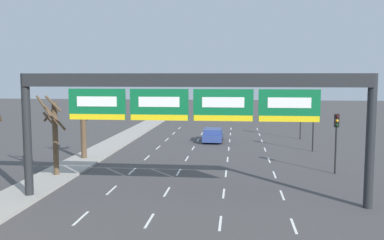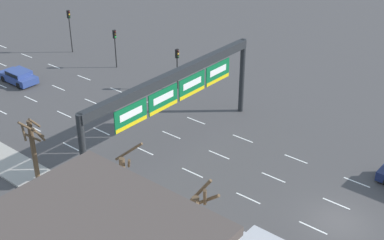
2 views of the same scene
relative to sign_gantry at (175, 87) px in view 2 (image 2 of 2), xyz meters
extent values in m
plane|color=#474444|center=(0.00, -14.05, -5.58)|extent=(220.00, 220.00, 0.00)
cube|color=white|center=(-4.95, -8.05, -5.58)|extent=(0.12, 2.00, 0.01)
cube|color=white|center=(-4.95, -3.05, -5.58)|extent=(0.12, 2.00, 0.01)
cube|color=white|center=(-4.95, 1.95, -5.58)|extent=(0.12, 2.00, 0.01)
cube|color=white|center=(-4.95, 6.95, -5.58)|extent=(0.12, 2.00, 0.01)
cube|color=white|center=(-4.95, 11.95, -5.58)|extent=(0.12, 2.00, 0.01)
cube|color=white|center=(-4.95, 16.95, -5.58)|extent=(0.12, 2.00, 0.01)
cube|color=white|center=(-1.65, -13.05, -5.58)|extent=(0.12, 2.00, 0.01)
cube|color=white|center=(-1.65, -8.05, -5.58)|extent=(0.12, 2.00, 0.01)
cube|color=white|center=(-1.65, -3.05, -5.58)|extent=(0.12, 2.00, 0.01)
cube|color=white|center=(-1.65, 1.95, -5.58)|extent=(0.12, 2.00, 0.01)
cube|color=white|center=(-1.65, 6.95, -5.58)|extent=(0.12, 2.00, 0.01)
cube|color=white|center=(-1.65, 11.95, -5.58)|extent=(0.12, 2.00, 0.01)
cube|color=white|center=(-1.65, 16.95, -5.58)|extent=(0.12, 2.00, 0.01)
cube|color=white|center=(-1.65, 21.95, -5.58)|extent=(0.12, 2.00, 0.01)
cube|color=white|center=(1.65, -13.05, -5.58)|extent=(0.12, 2.00, 0.01)
cube|color=white|center=(1.65, -8.05, -5.58)|extent=(0.12, 2.00, 0.01)
cube|color=white|center=(1.65, -3.05, -5.58)|extent=(0.12, 2.00, 0.01)
cube|color=white|center=(1.65, 1.95, -5.58)|extent=(0.12, 2.00, 0.01)
cube|color=white|center=(1.65, 6.95, -5.58)|extent=(0.12, 2.00, 0.01)
cube|color=white|center=(1.65, 11.95, -5.58)|extent=(0.12, 2.00, 0.01)
cube|color=white|center=(1.65, 16.95, -5.58)|extent=(0.12, 2.00, 0.01)
cube|color=white|center=(1.65, 21.95, -5.58)|extent=(0.12, 2.00, 0.01)
cube|color=white|center=(1.65, 26.95, -5.58)|extent=(0.12, 2.00, 0.01)
cube|color=white|center=(4.95, -13.05, -5.58)|extent=(0.12, 2.00, 0.01)
cube|color=white|center=(4.95, -8.05, -5.58)|extent=(0.12, 2.00, 0.01)
cube|color=white|center=(4.95, -3.05, -5.58)|extent=(0.12, 2.00, 0.01)
cube|color=white|center=(4.95, 1.95, -5.58)|extent=(0.12, 2.00, 0.01)
cube|color=white|center=(4.95, 6.95, -5.58)|extent=(0.12, 2.00, 0.01)
cube|color=white|center=(4.95, 11.95, -5.58)|extent=(0.12, 2.00, 0.01)
cube|color=white|center=(4.95, 16.95, -5.58)|extent=(0.12, 2.00, 0.01)
cube|color=white|center=(4.95, 21.95, -5.58)|extent=(0.12, 2.00, 0.01)
cube|color=white|center=(4.95, 26.95, -5.58)|extent=(0.12, 2.00, 0.01)
cube|color=white|center=(4.95, 31.95, -5.58)|extent=(0.12, 2.00, 0.01)
cylinder|color=#232628|center=(-9.05, 0.05, -2.16)|extent=(0.46, 0.46, 6.84)
cylinder|color=#232628|center=(9.05, 0.05, -2.16)|extent=(0.46, 0.46, 6.84)
cube|color=#232628|center=(0.00, 0.05, 0.91)|extent=(18.10, 0.60, 0.70)
cube|color=#0C6033|center=(-4.96, -0.29, -0.35)|extent=(3.05, 0.08, 1.63)
cube|color=white|center=(-4.96, -0.34, -0.20)|extent=(2.14, 0.02, 0.52)
cube|color=yellow|center=(-4.96, -0.34, -1.02)|extent=(2.99, 0.02, 0.29)
cube|color=#0C6033|center=(-1.65, -0.29, -0.35)|extent=(3.05, 0.08, 1.63)
cube|color=white|center=(-1.65, -0.34, -0.20)|extent=(2.14, 0.02, 0.52)
cube|color=yellow|center=(-1.65, -0.34, -1.02)|extent=(2.99, 0.02, 0.29)
cube|color=#0C6033|center=(1.65, -0.29, -0.35)|extent=(3.05, 0.08, 1.63)
cube|color=white|center=(1.65, -0.34, -0.20)|extent=(2.14, 0.02, 0.52)
cube|color=yellow|center=(1.65, -0.34, -1.02)|extent=(2.99, 0.02, 0.29)
cube|color=#0C6033|center=(4.96, -0.29, -0.35)|extent=(3.05, 0.08, 1.63)
cube|color=white|center=(4.96, -0.34, -0.20)|extent=(2.14, 0.02, 0.52)
cube|color=yellow|center=(4.96, -0.34, -1.02)|extent=(2.99, 0.02, 0.29)
cube|color=#4C423D|center=(-16.32, -8.78, 0.88)|extent=(9.94, 10.41, 0.50)
cube|color=navy|center=(-0.04, 21.18, -5.04)|extent=(1.93, 4.37, 0.69)
cube|color=navy|center=(-0.04, 20.92, -4.45)|extent=(1.77, 2.27, 0.48)
cube|color=black|center=(-0.04, 20.92, -4.45)|extent=(1.81, 2.09, 0.34)
cylinder|color=black|center=(-0.91, 22.49, -5.25)|extent=(0.22, 0.66, 0.66)
cylinder|color=black|center=(0.83, 22.49, -5.25)|extent=(0.22, 0.66, 0.66)
cylinder|color=black|center=(-0.91, 19.87, -5.25)|extent=(0.22, 0.66, 0.66)
cylinder|color=black|center=(0.83, 19.87, -5.25)|extent=(0.22, 0.66, 0.66)
cylinder|color=black|center=(9.09, 16.41, -3.93)|extent=(0.12, 0.12, 3.31)
cube|color=black|center=(9.09, 16.41, -1.82)|extent=(0.30, 0.24, 0.90)
sphere|color=#3D0E0C|center=(9.09, 16.28, -1.52)|extent=(0.20, 0.20, 0.20)
sphere|color=#412F0C|center=(9.09, 16.28, -1.82)|extent=(0.20, 0.20, 0.20)
sphere|color=green|center=(9.09, 16.28, -2.12)|extent=(0.20, 0.20, 0.20)
cylinder|color=black|center=(9.06, 23.79, -3.55)|extent=(0.12, 0.12, 4.06)
cube|color=black|center=(9.06, 23.79, -1.07)|extent=(0.30, 0.24, 0.90)
sphere|color=#3D0E0C|center=(9.06, 23.66, -0.77)|extent=(0.20, 0.20, 0.20)
sphere|color=gold|center=(9.06, 23.66, -1.07)|extent=(0.20, 0.20, 0.20)
sphere|color=#0E3515|center=(9.06, 23.66, -1.37)|extent=(0.20, 0.20, 0.20)
cylinder|color=black|center=(9.11, 7.70, -3.97)|extent=(0.12, 0.12, 3.23)
cube|color=black|center=(9.11, 7.70, -1.90)|extent=(0.30, 0.24, 0.90)
sphere|color=#3D0E0C|center=(9.11, 7.57, -1.60)|extent=(0.20, 0.20, 0.20)
sphere|color=gold|center=(9.11, 7.57, -1.90)|extent=(0.20, 0.20, 0.20)
sphere|color=#0E3515|center=(9.11, 7.57, -2.20)|extent=(0.20, 0.20, 0.20)
cylinder|color=brown|center=(-9.60, 4.90, -3.02)|extent=(0.35, 0.35, 4.84)
cylinder|color=brown|center=(-9.33, 4.36, -1.59)|extent=(1.28, 0.73, 1.68)
cylinder|color=brown|center=(-9.95, 4.24, -0.90)|extent=(1.51, 0.88, 1.54)
cylinder|color=brown|center=(-10.02, 5.09, -1.39)|extent=(0.57, 1.00, 0.98)
cylinder|color=brown|center=(-9.48, 4.46, -0.66)|extent=(1.03, 0.42, 1.11)
cylinder|color=brown|center=(-9.78, 4.46, -1.68)|extent=(1.04, 0.54, 0.93)
cylinder|color=brown|center=(-9.42, -4.04, -2.80)|extent=(0.35, 0.35, 5.26)
cylinder|color=brown|center=(-9.10, -4.30, -0.55)|extent=(0.72, 0.83, 1.05)
cylinder|color=brown|center=(-8.55, -3.75, -0.21)|extent=(0.76, 1.88, 1.63)
cylinder|color=brown|center=(-9.19, -4.43, -1.55)|extent=(0.98, 0.67, 1.29)
cylinder|color=brown|center=(-9.67, -9.83, -2.80)|extent=(0.41, 0.41, 5.27)
cylinder|color=brown|center=(-9.08, -9.65, -0.20)|extent=(0.59, 1.38, 1.89)
cylinder|color=brown|center=(-10.15, -9.90, -0.65)|extent=(0.34, 1.12, 1.19)
cylinder|color=brown|center=(-8.79, -9.85, -0.83)|extent=(0.21, 1.87, 1.61)
cylinder|color=brown|center=(-9.75, -10.39, -0.72)|extent=(1.29, 0.37, 1.81)
cylinder|color=brown|center=(-9.37, -10.23, -0.12)|extent=(1.02, 0.83, 1.68)
camera|label=1|loc=(2.35, -22.02, 1.16)|focal=40.00mm
camera|label=2|loc=(-27.40, -24.17, 16.53)|focal=50.00mm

